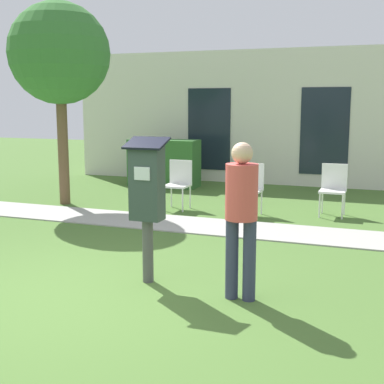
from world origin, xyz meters
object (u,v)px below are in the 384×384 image
(outdoor_chair_middle, at_px, (250,185))
(parking_meter, at_px, (147,191))
(outdoor_chair_left, at_px, (179,180))
(person_standing, at_px, (241,209))
(outdoor_chair_right, at_px, (333,185))

(outdoor_chair_middle, bearing_deg, parking_meter, -86.03)
(parking_meter, bearing_deg, outdoor_chair_left, 107.32)
(person_standing, bearing_deg, parking_meter, -149.96)
(parking_meter, relative_size, outdoor_chair_right, 1.77)
(outdoor_chair_middle, xyz_separation_m, outdoor_chair_right, (1.38, 0.46, 0.00))
(outdoor_chair_left, height_order, outdoor_chair_middle, same)
(outdoor_chair_middle, distance_m, outdoor_chair_right, 1.45)
(person_standing, xyz_separation_m, outdoor_chair_right, (0.43, 4.50, -0.40))
(person_standing, distance_m, outdoor_chair_middle, 4.17)
(person_standing, relative_size, outdoor_chair_middle, 1.76)
(outdoor_chair_left, bearing_deg, person_standing, -36.43)
(outdoor_chair_left, relative_size, outdoor_chair_middle, 1.00)
(parking_meter, bearing_deg, outdoor_chair_middle, 87.88)
(outdoor_chair_left, distance_m, outdoor_chair_right, 2.78)
(outdoor_chair_left, height_order, outdoor_chair_right, same)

